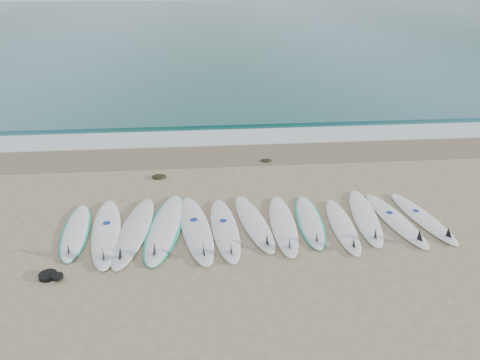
{
  "coord_description": "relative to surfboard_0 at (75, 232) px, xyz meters",
  "views": [
    {
      "loc": [
        -1.03,
        -8.55,
        5.18
      ],
      "look_at": [
        -0.16,
        1.5,
        0.4
      ],
      "focal_mm": 35.0,
      "sensor_mm": 36.0,
      "label": 1
    }
  ],
  "objects": [
    {
      "name": "surfboard_5",
      "position": [
        3.11,
        -0.21,
        0.01
      ],
      "size": [
        0.73,
        2.65,
        0.33
      ],
      "rotation": [
        0.0,
        0.0,
        0.07
      ],
      "color": "white",
      "rests_on": "ground"
    },
    {
      "name": "ocean",
      "position": [
        3.73,
        32.47,
        -0.03
      ],
      "size": [
        120.0,
        55.0,
        0.03
      ],
      "primitive_type": "cube",
      "color": "#236163",
      "rests_on": "ground"
    },
    {
      "name": "surfboard_6",
      "position": [
        3.76,
        -0.0,
        0.01
      ],
      "size": [
        0.95,
        2.57,
        0.32
      ],
      "rotation": [
        0.0,
        0.0,
        0.17
      ],
      "color": "white",
      "rests_on": "ground"
    },
    {
      "name": "ground",
      "position": [
        3.73,
        -0.03,
        -0.04
      ],
      "size": [
        120.0,
        120.0,
        0.0
      ],
      "primitive_type": "plane",
      "color": "tan"
    },
    {
      "name": "surfboard_9",
      "position": [
        5.61,
        -0.29,
        0.01
      ],
      "size": [
        0.57,
        2.35,
        0.3
      ],
      "rotation": [
        0.0,
        0.0,
        -0.04
      ],
      "color": "white",
      "rests_on": "ground"
    },
    {
      "name": "wave_crest",
      "position": [
        3.73,
        6.97,
        0.01
      ],
      "size": [
        120.0,
        1.0,
        0.1
      ],
      "primitive_type": "cube",
      "color": "#236163",
      "rests_on": "ground"
    },
    {
      "name": "surfboard_2",
      "position": [
        1.2,
        -0.14,
        0.02
      ],
      "size": [
        0.93,
        2.9,
        0.36
      ],
      "rotation": [
        0.0,
        0.0,
        -0.12
      ],
      "color": "silver",
      "rests_on": "ground"
    },
    {
      "name": "surfboard_1",
      "position": [
        0.65,
        -0.13,
        0.02
      ],
      "size": [
        0.93,
        2.88,
        0.36
      ],
      "rotation": [
        0.0,
        0.0,
        0.12
      ],
      "color": "white",
      "rests_on": "ground"
    },
    {
      "name": "surfboard_4",
      "position": [
        2.51,
        -0.15,
        0.02
      ],
      "size": [
        1.01,
        2.92,
        0.37
      ],
      "rotation": [
        0.0,
        0.0,
        0.15
      ],
      "color": "white",
      "rests_on": "ground"
    },
    {
      "name": "surfboard_11",
      "position": [
        6.84,
        -0.14,
        0.01
      ],
      "size": [
        0.88,
        2.52,
        0.32
      ],
      "rotation": [
        0.0,
        0.0,
        0.15
      ],
      "color": "white",
      "rests_on": "ground"
    },
    {
      "name": "surfboard_12",
      "position": [
        7.46,
        -0.1,
        0.01
      ],
      "size": [
        0.89,
        2.44,
        0.31
      ],
      "rotation": [
        0.0,
        0.0,
        0.17
      ],
      "color": "white",
      "rests_on": "ground"
    },
    {
      "name": "seaweed_far",
      "position": [
        4.49,
        3.47,
        -0.01
      ],
      "size": [
        0.32,
        0.25,
        0.06
      ],
      "primitive_type": "ellipsoid",
      "color": "black",
      "rests_on": "ground"
    },
    {
      "name": "leash_coil",
      "position": [
        -0.1,
        -1.49,
        0.01
      ],
      "size": [
        0.46,
        0.36,
        0.11
      ],
      "color": "black",
      "rests_on": "ground"
    },
    {
      "name": "surfboard_8",
      "position": [
        4.96,
        0.01,
        -0.0
      ],
      "size": [
        0.7,
        2.35,
        0.29
      ],
      "rotation": [
        0.0,
        0.0,
        -0.06
      ],
      "color": "white",
      "rests_on": "ground"
    },
    {
      "name": "surfboard_0",
      "position": [
        0.0,
        0.0,
        0.0
      ],
      "size": [
        0.76,
        2.37,
        0.3
      ],
      "rotation": [
        0.0,
        0.0,
        0.08
      ],
      "color": "white",
      "rests_on": "ground"
    },
    {
      "name": "surfboard_3",
      "position": [
        1.84,
        -0.02,
        0.01
      ],
      "size": [
        1.05,
        2.97,
        0.37
      ],
      "rotation": [
        0.0,
        0.0,
        -0.12
      ],
      "color": "white",
      "rests_on": "ground"
    },
    {
      "name": "foam_band",
      "position": [
        3.73,
        5.47,
        -0.02
      ],
      "size": [
        120.0,
        1.4,
        0.04
      ],
      "primitive_type": "cube",
      "color": "silver",
      "rests_on": "ground"
    },
    {
      "name": "surfboard_7",
      "position": [
        4.36,
        -0.14,
        0.01
      ],
      "size": [
        0.63,
        2.58,
        0.33
      ],
      "rotation": [
        0.0,
        0.0,
        -0.04
      ],
      "color": "white",
      "rests_on": "ground"
    },
    {
      "name": "surfboard_10",
      "position": [
        6.21,
        0.04,
        0.01
      ],
      "size": [
        0.82,
        2.59,
        0.33
      ],
      "rotation": [
        0.0,
        0.0,
        -0.12
      ],
      "color": "white",
      "rests_on": "ground"
    },
    {
      "name": "wet_sand_band",
      "position": [
        3.73,
        4.07,
        -0.04
      ],
      "size": [
        120.0,
        1.8,
        0.01
      ],
      "primitive_type": "cube",
      "color": "#76664E",
      "rests_on": "ground"
    },
    {
      "name": "seaweed_near",
      "position": [
        1.55,
        2.63,
        -0.01
      ],
      "size": [
        0.38,
        0.3,
        0.07
      ],
      "primitive_type": "ellipsoid",
      "color": "black",
      "rests_on": "ground"
    }
  ]
}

